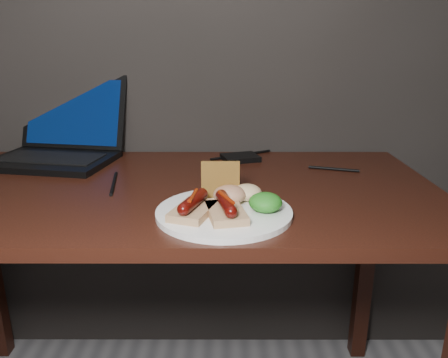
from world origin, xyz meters
The scene contains 11 objects.
desk centered at (0.00, 1.38, 0.66)m, with size 1.40×0.70×0.75m.
laptop centered at (-0.34, 1.64, 0.80)m, with size 0.40×0.38×0.25m.
hard_drive centered at (0.21, 1.63, 0.76)m, with size 0.11×0.08×0.02m, color black.
desk_cables centered at (0.00, 1.52, 0.75)m, with size 1.03×0.44×0.01m.
plate centered at (0.16, 1.18, 0.76)m, with size 0.29×0.29×0.01m, color white.
bread_sausage_left centered at (0.10, 1.16, 0.78)m, with size 0.10×0.13×0.04m.
bread_sausage_center centered at (0.17, 1.15, 0.78)m, with size 0.09×0.13×0.04m.
crispbread centered at (0.15, 1.26, 0.80)m, with size 0.09×0.01×0.09m, color olive.
salad_greens centered at (0.25, 1.18, 0.78)m, with size 0.07×0.07×0.04m, color #1B5511.
salsa_mound centered at (0.18, 1.22, 0.78)m, with size 0.07×0.07×0.04m, color #9F1B0F.
coleslaw_mound centered at (0.21, 1.24, 0.78)m, with size 0.06×0.06×0.04m, color beige.
Camera 1 is at (0.16, 0.34, 1.10)m, focal length 35.00 mm.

